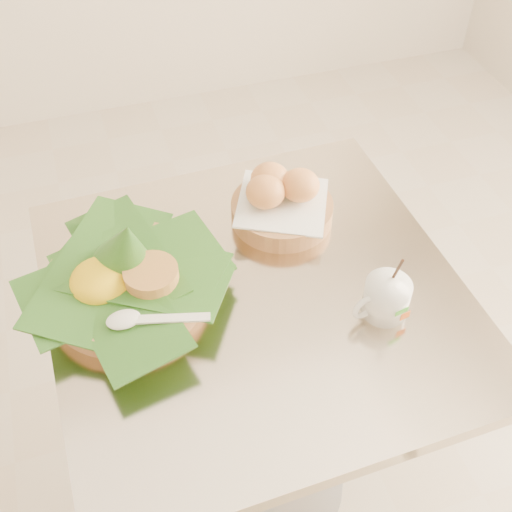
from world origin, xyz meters
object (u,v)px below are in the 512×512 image
object	(u,v)px
cafe_table	(256,364)
rice_basket	(125,276)
coffee_mug	(385,297)
bread_basket	(281,201)

from	to	relation	value
cafe_table	rice_basket	bearing A→B (deg)	163.68
rice_basket	coffee_mug	bearing A→B (deg)	-22.71
rice_basket	coffee_mug	xyz separation A→B (m)	(0.40, -0.17, -0.01)
cafe_table	bread_basket	world-z (taller)	bread_basket
cafe_table	coffee_mug	distance (m)	0.34
cafe_table	coffee_mug	world-z (taller)	coffee_mug
bread_basket	coffee_mug	xyz separation A→B (m)	(0.09, -0.27, -0.00)
cafe_table	coffee_mug	size ratio (longest dim) A/B	5.66
cafe_table	rice_basket	xyz separation A→B (m)	(-0.21, 0.06, 0.27)
rice_basket	coffee_mug	size ratio (longest dim) A/B	2.57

